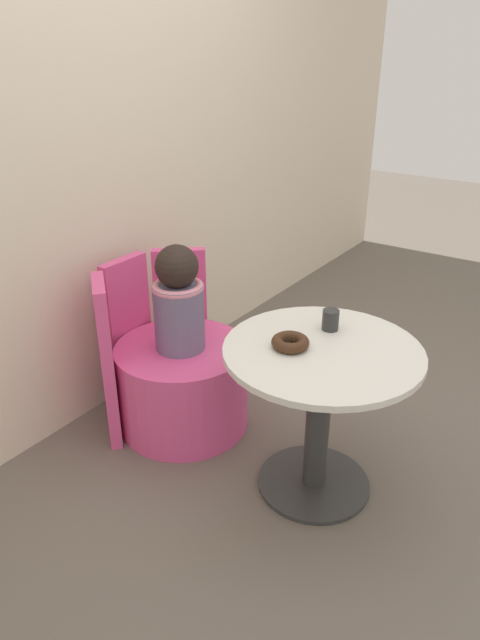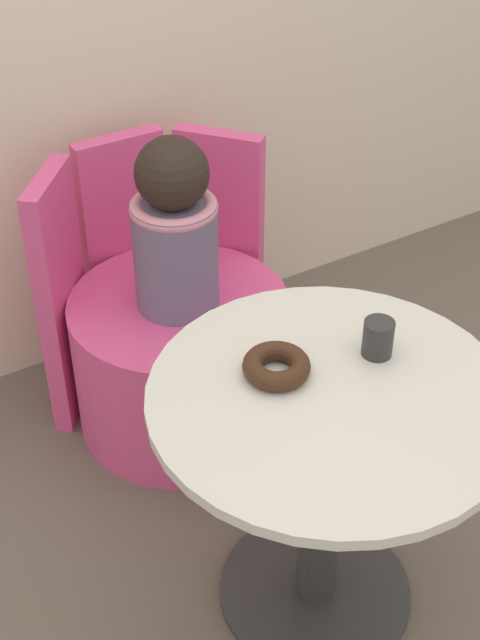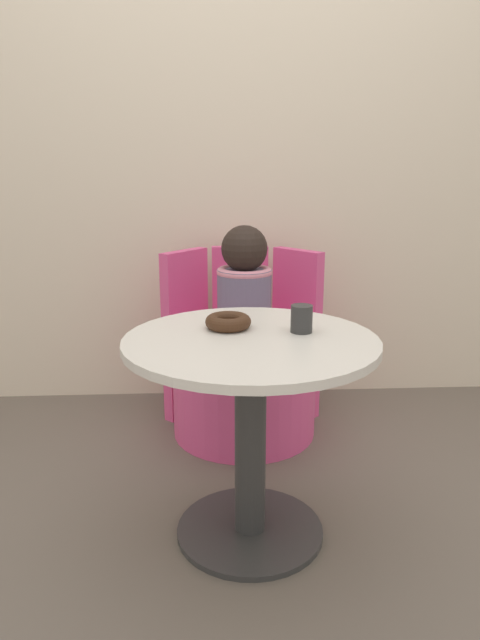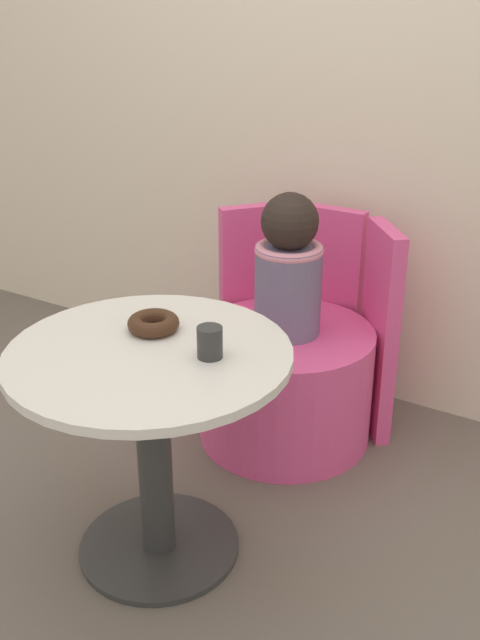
% 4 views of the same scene
% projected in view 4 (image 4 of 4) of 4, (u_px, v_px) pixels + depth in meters
% --- Properties ---
extents(ground_plane, '(12.00, 12.00, 0.00)m').
position_uv_depth(ground_plane, '(175.00, 546.00, 2.11)').
color(ground_plane, '#665B51').
extents(back_wall, '(6.00, 0.06, 2.40)m').
position_uv_depth(back_wall, '(360.00, 64.00, 2.49)').
color(back_wall, beige).
rests_on(back_wall, ground_plane).
extents(round_table, '(0.72, 0.72, 0.62)m').
position_uv_depth(round_table, '(152.00, 414.00, 1.92)').
color(round_table, '#333333').
rests_on(round_table, ground_plane).
extents(tub_chair, '(0.59, 0.59, 0.40)m').
position_uv_depth(tub_chair, '(285.00, 384.00, 2.55)').
color(tub_chair, '#E54C8C').
rests_on(tub_chair, ground_plane).
extents(booth_backrest, '(0.69, 0.25, 0.74)m').
position_uv_depth(booth_backrest, '(318.00, 314.00, 2.67)').
color(booth_backrest, '#E54C8C').
rests_on(booth_backrest, ground_plane).
extents(child_figure, '(0.22, 0.22, 0.47)m').
position_uv_depth(child_figure, '(289.00, 268.00, 2.38)').
color(child_figure, slate).
rests_on(child_figure, tub_chair).
extents(donut, '(0.14, 0.14, 0.04)m').
position_uv_depth(donut, '(153.00, 323.00, 1.94)').
color(donut, '#3D2314').
rests_on(donut, round_table).
extents(cup, '(0.06, 0.06, 0.08)m').
position_uv_depth(cup, '(210.00, 342.00, 1.80)').
color(cup, '#2D2D2D').
rests_on(cup, round_table).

